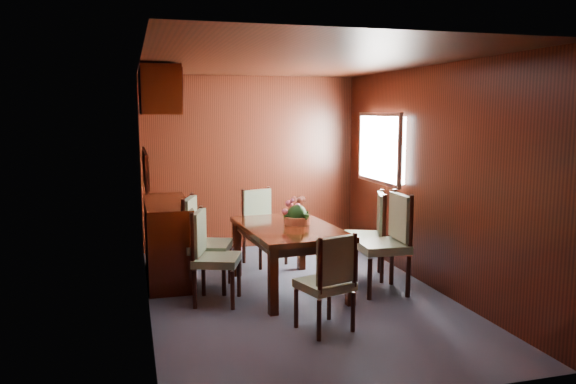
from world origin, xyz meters
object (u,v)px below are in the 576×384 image
object	(u,v)px
chair_right_near	(389,237)
chair_head	(329,278)
dining_table	(289,235)
flower_centerpiece	(297,211)
chair_left_near	(210,251)
sideboard	(167,240)

from	to	relation	value
chair_right_near	chair_head	size ratio (longest dim) A/B	1.21
dining_table	flower_centerpiece	xyz separation A→B (m)	(0.11, 0.07, 0.24)
chair_left_near	chair_right_near	world-z (taller)	chair_right_near
chair_right_near	flower_centerpiece	size ratio (longest dim) A/B	3.57
flower_centerpiece	dining_table	bearing A→B (deg)	-146.48
sideboard	dining_table	distance (m)	1.46
chair_head	flower_centerpiece	size ratio (longest dim) A/B	2.96
chair_left_near	chair_right_near	xyz separation A→B (m)	(1.88, -0.17, 0.07)
dining_table	chair_right_near	bearing A→B (deg)	-23.47
chair_head	dining_table	bearing A→B (deg)	73.28
chair_right_near	chair_head	bearing A→B (deg)	135.65
chair_head	flower_centerpiece	bearing A→B (deg)	68.38
chair_left_near	chair_head	size ratio (longest dim) A/B	1.07
dining_table	chair_left_near	distance (m)	0.90
sideboard	chair_left_near	bearing A→B (deg)	-69.80
chair_left_near	chair_right_near	distance (m)	1.89
flower_centerpiece	chair_left_near	bearing A→B (deg)	-165.01
dining_table	flower_centerpiece	bearing A→B (deg)	29.67
dining_table	chair_head	bearing A→B (deg)	-93.54
dining_table	chair_left_near	bearing A→B (deg)	-171.60
sideboard	chair_head	bearing A→B (deg)	-58.46
dining_table	chair_right_near	xyz separation A→B (m)	(1.00, -0.36, -0.00)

